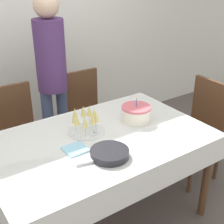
{
  "coord_description": "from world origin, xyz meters",
  "views": [
    {
      "loc": [
        -1.04,
        -1.68,
        1.92
      ],
      "look_at": [
        0.18,
        0.09,
        0.9
      ],
      "focal_mm": 50.0,
      "sensor_mm": 36.0,
      "label": 1
    }
  ],
  "objects": [
    {
      "name": "person_standing",
      "position": [
        0.08,
        0.95,
        1.05
      ],
      "size": [
        0.28,
        0.28,
        1.72
      ],
      "color": "#3F4C72",
      "rests_on": "ground_plane"
    },
    {
      "name": "dining_chair_right_end",
      "position": [
        1.13,
        -0.0,
        0.53
      ],
      "size": [
        0.43,
        0.43,
        0.97
      ],
      "color": "#51331E",
      "rests_on": "ground_plane"
    },
    {
      "name": "dining_chair_far_left",
      "position": [
        -0.36,
        0.83,
        0.53
      ],
      "size": [
        0.42,
        0.42,
        0.97
      ],
      "color": "#51331E",
      "rests_on": "ground_plane"
    },
    {
      "name": "napkin_pile",
      "position": [
        -0.22,
        -0.05,
        0.79
      ],
      "size": [
        0.15,
        0.15,
        0.01
      ],
      "color": "#8CC6E0",
      "rests_on": "dining_table"
    },
    {
      "name": "ground_plane",
      "position": [
        0.0,
        0.0,
        0.0
      ],
      "size": [
        12.0,
        12.0,
        0.0
      ],
      "primitive_type": "plane",
      "color": "#564C47"
    },
    {
      "name": "dining_table",
      "position": [
        0.0,
        0.0,
        0.68
      ],
      "size": [
        1.62,
        1.02,
        0.78
      ],
      "color": "white",
      "rests_on": "ground_plane"
    },
    {
      "name": "plate_stack_main",
      "position": [
        -0.08,
        -0.25,
        0.8
      ],
      "size": [
        0.26,
        0.26,
        0.05
      ],
      "color": "black",
      "rests_on": "dining_table"
    },
    {
      "name": "cake_knife",
      "position": [
        0.47,
        -0.14,
        0.78
      ],
      "size": [
        0.29,
        0.11,
        0.0
      ],
      "color": "silver",
      "rests_on": "dining_table"
    },
    {
      "name": "fork_pile",
      "position": [
        -0.23,
        -0.22,
        0.79
      ],
      "size": [
        0.18,
        0.1,
        0.02
      ],
      "color": "silver",
      "rests_on": "dining_table"
    },
    {
      "name": "champagne_tray",
      "position": [
        -0.04,
        0.12,
        0.88
      ],
      "size": [
        0.28,
        0.28,
        0.18
      ],
      "color": "silver",
      "rests_on": "dining_table"
    },
    {
      "name": "wall_back",
      "position": [
        0.0,
        1.56,
        1.35
      ],
      "size": [
        8.0,
        0.05,
        2.7
      ],
      "color": "silver",
      "rests_on": "ground_plane"
    },
    {
      "name": "dining_chair_far_right",
      "position": [
        0.36,
        0.83,
        0.53
      ],
      "size": [
        0.43,
        0.43,
        0.97
      ],
      "color": "#51331E",
      "rests_on": "ground_plane"
    },
    {
      "name": "birthday_cake",
      "position": [
        0.39,
        0.06,
        0.84
      ],
      "size": [
        0.23,
        0.23,
        0.2
      ],
      "color": "silver",
      "rests_on": "dining_table"
    }
  ]
}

